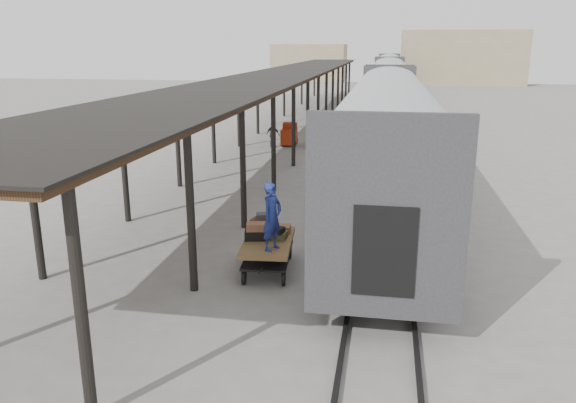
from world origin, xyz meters
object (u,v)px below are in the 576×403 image
Objects in this scene: luggage_tug at (289,135)px; porter at (272,217)px; baggage_cart at (268,248)px; pedestrian at (273,135)px.

porter is (3.04, -20.12, 1.13)m from luggage_tug.
porter is (0.25, -0.65, 1.07)m from baggage_cart.
porter is at bearing -73.88° from baggage_cart.
pedestrian is (-0.78, -1.04, 0.17)m from luggage_tug.
luggage_tug reaches higher than baggage_cart.
baggage_cart is 1.64× the size of pedestrian.
baggage_cart is at bearing 121.02° from pedestrian.
baggage_cart is 1.28m from porter.
baggage_cart is 1.45× the size of porter.
luggage_tug is (-2.79, 19.47, -0.06)m from baggage_cart.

